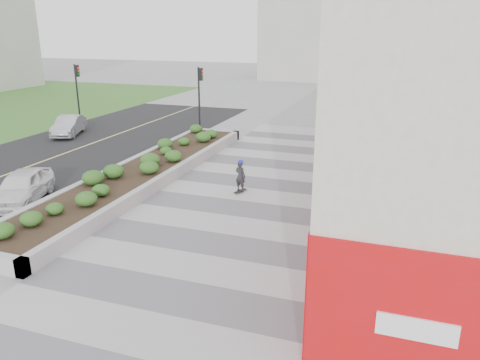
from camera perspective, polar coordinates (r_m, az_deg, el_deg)
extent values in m
plane|color=gray|center=(13.75, -6.46, -10.78)|extent=(160.00, 160.00, 0.00)
cube|color=#A8A8AD|center=(16.21, -1.91, -5.98)|extent=(8.00, 36.00, 0.01)
cube|color=#BFB5A3|center=(20.05, 23.96, 9.06)|extent=(6.00, 24.00, 8.00)
cube|color=#B70E13|center=(20.50, 14.79, 3.03)|extent=(0.12, 24.00, 3.00)
cube|color=#B70E13|center=(9.45, 27.01, -16.83)|extent=(6.00, 0.12, 3.00)
cube|color=#9E9EA0|center=(29.47, -3.00, 5.62)|extent=(3.00, 0.30, 0.55)
cube|color=#9E9EA0|center=(22.49, -14.69, 1.10)|extent=(0.30, 18.00, 0.55)
cube|color=#9E9EA0|center=(21.15, -8.57, 0.43)|extent=(0.30, 18.00, 0.55)
cube|color=#2D2116|center=(21.80, -11.72, 0.72)|extent=(2.40, 17.40, 0.50)
cube|color=black|center=(25.72, -24.27, 1.55)|extent=(10.00, 40.00, 0.00)
cylinder|color=black|center=(31.33, -5.01, 9.72)|extent=(0.12, 0.12, 4.20)
cube|color=black|center=(31.06, -4.78, 12.72)|extent=(0.18, 0.28, 0.80)
cylinder|color=black|center=(35.65, -19.20, 9.81)|extent=(0.12, 0.12, 4.20)
cube|color=black|center=(35.37, -19.24, 12.45)|extent=(0.18, 0.28, 0.80)
cube|color=#ADAAA3|center=(66.70, 10.84, 20.67)|extent=(16.00, 12.00, 20.00)
cylinder|color=#595654|center=(16.05, -0.23, -6.23)|extent=(0.44, 0.44, 0.01)
cube|color=black|center=(19.69, 0.04, -1.34)|extent=(0.40, 0.75, 0.02)
imported|color=#222227|center=(19.49, 0.04, 0.48)|extent=(0.53, 0.42, 1.29)
sphere|color=#1A24E2|center=(19.31, 0.04, 2.19)|extent=(0.23, 0.23, 0.23)
imported|color=white|center=(20.35, -25.05, -0.75)|extent=(2.70, 4.02, 1.27)
imported|color=#ACAFB4|center=(32.22, -20.16, 6.23)|extent=(2.57, 3.95, 1.23)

